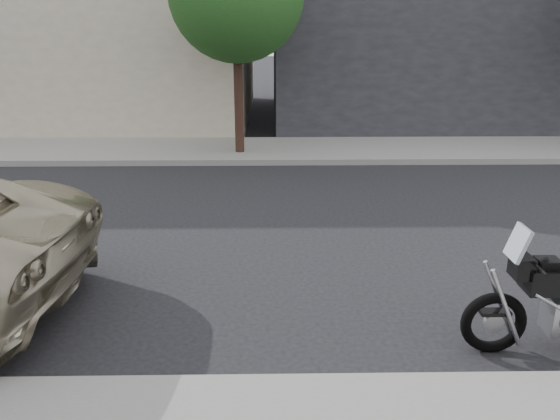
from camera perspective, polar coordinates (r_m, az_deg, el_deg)
The scene contains 4 objects.
ground at distance 9.22m, azimuth 6.35°, elevation -2.83°, with size 120.00×120.00×0.00m, color black.
far_sidewalk at distance 15.41m, azimuth 3.39°, elevation 6.29°, with size 44.00×3.00×0.15m, color gray.
far_building_dark at distance 23.48m, azimuth 20.39°, elevation 17.87°, with size 16.00×11.00×7.00m.
far_building_cream at distance 23.37m, azimuth -21.81°, elevation 18.95°, with size 14.00×11.00×8.00m.
Camera 1 is at (1.17, 8.51, 3.35)m, focal length 35.00 mm.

